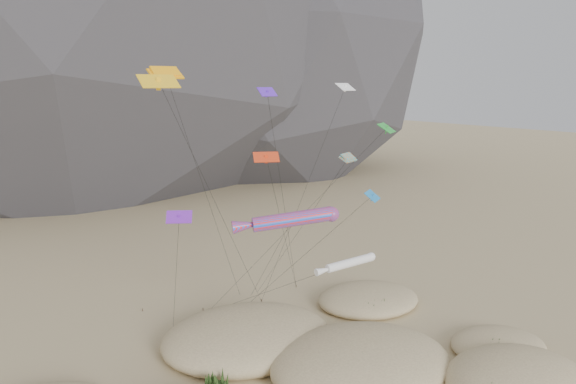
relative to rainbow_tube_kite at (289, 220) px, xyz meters
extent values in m
ellipsoid|color=black|center=(57.27, 101.72, 25.03)|extent=(130.55, 126.41, 100.00)
ellipsoid|color=#CCB789|center=(13.03, -12.71, -12.12)|extent=(12.15, 10.33, 3.77)
ellipsoid|color=#CCB789|center=(4.75, -3.72, -12.10)|extent=(15.94, 13.55, 3.83)
ellipsoid|color=#CCB789|center=(17.77, -7.41, -12.54)|extent=(9.11, 7.75, 1.89)
ellipsoid|color=#CCB789|center=(-0.80, 5.81, -12.15)|extent=(16.12, 13.70, 3.62)
ellipsoid|color=#CCB789|center=(15.12, 7.32, -12.43)|extent=(11.59, 9.85, 2.39)
ellipsoid|color=black|center=(4.18, -5.38, -11.87)|extent=(3.68, 3.14, 1.10)
ellipsoid|color=black|center=(7.15, -1.00, -11.97)|extent=(2.80, 2.40, 0.84)
ellipsoid|color=black|center=(1.98, -4.99, -12.07)|extent=(2.52, 2.16, 0.76)
ellipsoid|color=black|center=(17.86, -7.65, -12.37)|extent=(2.50, 2.14, 0.75)
ellipsoid|color=black|center=(-1.77, 6.77, -11.97)|extent=(3.46, 2.96, 1.04)
ellipsoid|color=black|center=(2.17, 6.84, -12.07)|extent=(2.63, 2.25, 0.79)
ellipsoid|color=black|center=(13.84, 4.94, -12.27)|extent=(2.03, 1.73, 0.61)
ellipsoid|color=black|center=(13.33, 4.86, -12.37)|extent=(2.29, 1.96, 0.69)
cylinder|color=#3F2D1E|center=(-0.46, 14.85, -12.82)|extent=(0.08, 0.08, 0.30)
cylinder|color=#3F2D1E|center=(-0.90, 15.40, -12.82)|extent=(0.08, 0.08, 0.30)
cylinder|color=#3F2D1E|center=(2.53, 13.23, -12.82)|extent=(0.08, 0.08, 0.30)
cylinder|color=#3F2D1E|center=(5.54, 14.13, -12.82)|extent=(0.08, 0.08, 0.30)
cylinder|color=#3F2D1E|center=(11.30, 15.83, -12.82)|extent=(0.08, 0.08, 0.30)
cylinder|color=#3F2D1E|center=(-6.37, 18.69, -12.82)|extent=(0.08, 0.08, 0.30)
cylinder|color=#3F2D1E|center=(16.23, 17.87, -12.82)|extent=(0.08, 0.08, 0.30)
cylinder|color=#3F2D1E|center=(-5.39, 12.56, -12.82)|extent=(0.08, 0.08, 0.30)
cylinder|color=red|center=(0.28, -0.12, 0.04)|extent=(6.54, 3.54, 1.86)
sphere|color=red|center=(3.29, -1.32, 0.30)|extent=(1.25, 1.25, 1.25)
cone|color=red|center=(-3.03, 1.20, -0.29)|extent=(2.90, 1.99, 1.33)
cylinder|color=black|center=(2.91, 8.18, -6.46)|extent=(5.30, 16.62, 13.02)
cylinder|color=silver|center=(4.38, -2.45, -3.71)|extent=(4.44, 0.95, 1.00)
sphere|color=silver|center=(6.56, -2.57, -3.54)|extent=(0.73, 0.73, 0.73)
cone|color=silver|center=(1.99, -2.31, -3.93)|extent=(1.82, 0.73, 0.75)
cylinder|color=black|center=(2.34, 6.20, -8.34)|extent=(4.11, 17.32, 9.27)
cube|color=orange|center=(-7.10, 7.29, 11.51)|extent=(2.96, 1.51, 0.83)
cube|color=orange|center=(-7.10, 7.29, 11.73)|extent=(2.50, 1.20, 0.81)
cylinder|color=black|center=(-1.27, 12.31, -0.73)|extent=(11.69, 10.08, 24.49)
cube|color=orange|center=(10.01, 4.99, 3.70)|extent=(2.46, 1.85, 0.63)
cube|color=orange|center=(10.01, 4.99, 3.90)|extent=(2.06, 1.52, 0.63)
cylinder|color=black|center=(8.34, 10.99, -4.63)|extent=(3.37, 12.03, 16.68)
cube|color=yellow|center=(-10.34, 0.09, 10.88)|extent=(2.64, 1.41, 0.92)
cube|color=yellow|center=(-10.34, 0.09, 10.73)|extent=(0.32, 0.24, 0.91)
cylinder|color=black|center=(-2.40, 7.11, -1.02)|extent=(15.91, 14.06, 23.82)
cube|color=purple|center=(-8.42, 2.17, 0.89)|extent=(2.13, 1.73, 0.81)
cube|color=purple|center=(-8.42, 2.17, 0.74)|extent=(0.33, 0.35, 0.64)
cylinder|color=black|center=(-6.90, 7.37, -6.01)|extent=(3.06, 10.42, 13.82)
cube|color=#1778C7|center=(9.02, 0.25, 0.94)|extent=(2.28, 2.03, 0.82)
cube|color=#1778C7|center=(9.02, 0.25, 0.79)|extent=(0.35, 0.35, 0.70)
cylinder|color=black|center=(5.77, 6.74, -5.99)|extent=(6.52, 13.01, 13.88)
cube|color=white|center=(12.87, 9.18, 10.44)|extent=(2.34, 1.63, 0.77)
cube|color=white|center=(12.87, 9.18, 10.29)|extent=(0.30, 0.27, 0.73)
cylinder|color=black|center=(9.21, 11.66, -1.24)|extent=(7.36, 4.98, 23.36)
cube|color=red|center=(-0.90, 1.96, 4.92)|extent=(2.34, 1.84, 0.74)
cube|color=red|center=(-0.90, 1.96, 4.77)|extent=(0.31, 0.28, 0.71)
cylinder|color=black|center=(5.20, 8.90, -4.00)|extent=(12.23, 13.90, 17.85)
cube|color=#5221C5|center=(-1.17, 1.30, 10.11)|extent=(1.65, 0.97, 0.71)
cube|color=#5221C5|center=(-1.17, 1.30, 9.96)|extent=(0.23, 0.28, 0.51)
cylinder|color=black|center=(5.07, 8.57, -1.40)|extent=(12.50, 14.56, 23.04)
cube|color=green|center=(16.08, 6.32, 6.29)|extent=(2.99, 2.64, 0.95)
cube|color=green|center=(16.08, 6.32, 6.14)|extent=(0.41, 0.39, 0.91)
cylinder|color=black|center=(7.81, 10.58, -3.31)|extent=(16.57, 8.56, 19.22)
camera|label=1|loc=(-23.79, -36.73, 10.65)|focal=35.00mm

